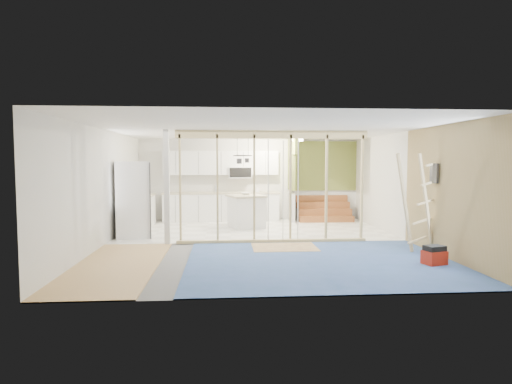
{
  "coord_description": "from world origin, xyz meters",
  "views": [
    {
      "loc": [
        -0.8,
        -9.75,
        1.87
      ],
      "look_at": [
        -0.03,
        0.6,
        1.15
      ],
      "focal_mm": 30.0,
      "sensor_mm": 36.0,
      "label": 1
    }
  ],
  "objects": [
    {
      "name": "soap_bottle_b",
      "position": [
        0.25,
        3.62,
        1.02
      ],
      "size": [
        0.09,
        0.09,
        0.17
      ],
      "primitive_type": "imported",
      "rotation": [
        0.0,
        0.0,
        -0.23
      ],
      "color": "white",
      "rests_on": "base_cabinets"
    },
    {
      "name": "bowl",
      "position": [
        -0.19,
        2.42,
        0.98
      ],
      "size": [
        0.3,
        0.3,
        0.07
      ],
      "primitive_type": "imported",
      "rotation": [
        0.0,
        0.0,
        0.1
      ],
      "color": "white",
      "rests_on": "island"
    },
    {
      "name": "sheathing_panel",
      "position": [
        3.48,
        -2.0,
        1.3
      ],
      "size": [
        0.02,
        4.0,
        2.6
      ],
      "primitive_type": "cube",
      "color": "#9D8155",
      "rests_on": "room"
    },
    {
      "name": "floor_overlays",
      "position": [
        0.07,
        0.06,
        0.01
      ],
      "size": [
        7.0,
        8.0,
        0.03
      ],
      "color": "white",
      "rests_on": "room"
    },
    {
      "name": "soap_bottle_a",
      "position": [
        -1.05,
        3.64,
        1.07
      ],
      "size": [
        0.14,
        0.14,
        0.29
      ],
      "primitive_type": "imported",
      "rotation": [
        0.0,
        0.0,
        0.26
      ],
      "color": "silver",
      "rests_on": "base_cabinets"
    },
    {
      "name": "ladder",
      "position": [
        3.14,
        -1.35,
        1.04
      ],
      "size": [
        1.08,
        0.2,
        2.04
      ],
      "rotation": [
        0.0,
        0.0,
        0.33
      ],
      "color": "tan",
      "rests_on": "room"
    },
    {
      "name": "green_partition",
      "position": [
        2.04,
        3.66,
        0.94
      ],
      "size": [
        2.25,
        1.51,
        2.6
      ],
      "color": "olive",
      "rests_on": "room"
    },
    {
      "name": "base_cabinets",
      "position": [
        -1.61,
        3.36,
        0.47
      ],
      "size": [
        4.45,
        2.24,
        0.93
      ],
      "color": "white",
      "rests_on": "room"
    },
    {
      "name": "island",
      "position": [
        -0.18,
        2.31,
        0.47
      ],
      "size": [
        1.21,
        1.21,
        0.94
      ],
      "rotation": [
        0.0,
        0.0,
        0.31
      ],
      "color": "white",
      "rests_on": "room"
    },
    {
      "name": "electrical_panel",
      "position": [
        3.43,
        -1.4,
        1.65
      ],
      "size": [
        0.04,
        0.3,
        0.4
      ],
      "primitive_type": "cube",
      "color": "#38383D",
      "rests_on": "room"
    },
    {
      "name": "pot_rack",
      "position": [
        -0.31,
        1.89,
        2.0
      ],
      "size": [
        0.52,
        0.52,
        0.72
      ],
      "color": "black",
      "rests_on": "room"
    },
    {
      "name": "toolbox",
      "position": [
        3.0,
        -2.35,
        0.17
      ],
      "size": [
        0.45,
        0.38,
        0.36
      ],
      "rotation": [
        0.0,
        0.0,
        0.29
      ],
      "color": "#9A1D0E",
      "rests_on": "room"
    },
    {
      "name": "room",
      "position": [
        0.0,
        0.0,
        1.3
      ],
      "size": [
        7.01,
        8.01,
        2.61
      ],
      "color": "slate",
      "rests_on": "ground"
    },
    {
      "name": "stud_frame",
      "position": [
        -0.22,
        -0.0,
        1.58
      ],
      "size": [
        4.66,
        0.14,
        2.6
      ],
      "color": "tan",
      "rests_on": "room"
    },
    {
      "name": "ceiling_light",
      "position": [
        1.4,
        3.0,
        2.54
      ],
      "size": [
        0.32,
        0.32,
        0.08
      ],
      "primitive_type": "cylinder",
      "color": "#FFEABF",
      "rests_on": "room"
    },
    {
      "name": "fridge",
      "position": [
        -3.04,
        0.96,
        0.94
      ],
      "size": [
        0.97,
        0.94,
        1.89
      ],
      "rotation": [
        0.0,
        0.0,
        0.2
      ],
      "color": "white",
      "rests_on": "room"
    },
    {
      "name": "upper_cabinets",
      "position": [
        -0.84,
        3.82,
        1.82
      ],
      "size": [
        3.6,
        0.41,
        0.85
      ],
      "color": "white",
      "rests_on": "room"
    }
  ]
}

